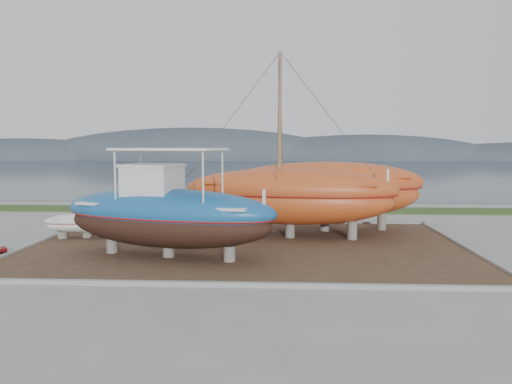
# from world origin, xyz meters

# --- Properties ---
(ground) EXTENTS (140.00, 140.00, 0.00)m
(ground) POSITION_xyz_m (0.00, 0.00, 0.00)
(ground) COLOR gray
(ground) RESTS_ON ground
(dirt_patch) EXTENTS (18.00, 12.00, 0.06)m
(dirt_patch) POSITION_xyz_m (0.00, 4.00, 0.03)
(dirt_patch) COLOR #422D1E
(dirt_patch) RESTS_ON ground
(curb_frame) EXTENTS (18.60, 12.60, 0.15)m
(curb_frame) POSITION_xyz_m (0.00, 4.00, 0.07)
(curb_frame) COLOR gray
(curb_frame) RESTS_ON ground
(grass_strip) EXTENTS (44.00, 3.00, 0.08)m
(grass_strip) POSITION_xyz_m (0.00, 15.50, 0.04)
(grass_strip) COLOR #284219
(grass_strip) RESTS_ON ground
(sea) EXTENTS (260.00, 100.00, 0.04)m
(sea) POSITION_xyz_m (0.00, 70.00, 0.00)
(sea) COLOR #182630
(sea) RESTS_ON ground
(mountain_ridge) EXTENTS (200.00, 36.00, 20.00)m
(mountain_ridge) POSITION_xyz_m (0.00, 125.00, 0.00)
(mountain_ridge) COLOR #333D49
(mountain_ridge) RESTS_ON ground
(blue_caique) EXTENTS (8.98, 4.72, 4.13)m
(blue_caique) POSITION_xyz_m (-2.83, 1.61, 2.13)
(blue_caique) COLOR #185595
(blue_caique) RESTS_ON dirt_patch
(white_dinghy) EXTENTS (3.92, 2.35, 1.11)m
(white_dinghy) POSITION_xyz_m (-7.49, 5.36, 0.61)
(white_dinghy) COLOR silver
(white_dinghy) RESTS_ON dirt_patch
(orange_sailboat) EXTENTS (10.00, 3.95, 8.37)m
(orange_sailboat) POSITION_xyz_m (1.86, 5.80, 4.24)
(orange_sailboat) COLOR #B4461B
(orange_sailboat) RESTS_ON dirt_patch
(orange_bare_hull) EXTENTS (10.52, 4.74, 3.33)m
(orange_bare_hull) POSITION_xyz_m (3.59, 7.63, 1.72)
(orange_bare_hull) COLOR #B4461B
(orange_bare_hull) RESTS_ON dirt_patch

